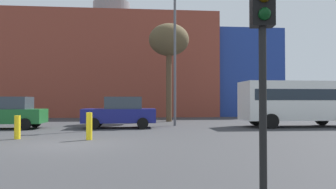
{
  "coord_description": "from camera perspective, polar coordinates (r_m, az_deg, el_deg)",
  "views": [
    {
      "loc": [
        2.59,
        -11.76,
        1.55
      ],
      "look_at": [
        4.44,
        8.15,
        1.96
      ],
      "focal_mm": 34.4,
      "sensor_mm": 36.0,
      "label": 1
    }
  ],
  "objects": [
    {
      "name": "ground_plane",
      "position": [
        12.14,
        -17.78,
        -8.45
      ],
      "size": [
        200.0,
        200.0,
        0.0
      ],
      "primitive_type": "plane",
      "color": "#38383A"
    },
    {
      "name": "building_backdrop",
      "position": [
        35.78,
        -10.01,
        4.36
      ],
      "size": [
        35.28,
        10.04,
        12.32
      ],
      "color": "brown",
      "rests_on": "ground_plane"
    },
    {
      "name": "parked_car_1",
      "position": [
        20.14,
        -26.62,
        -2.92
      ],
      "size": [
        4.14,
        2.03,
        1.79
      ],
      "rotation": [
        0.0,
        0.0,
        3.14
      ],
      "color": "#1E662D",
      "rests_on": "ground_plane"
    },
    {
      "name": "parked_car_2",
      "position": [
        18.8,
        -8.42,
        -3.16
      ],
      "size": [
        4.15,
        2.03,
        1.8
      ],
      "rotation": [
        0.0,
        0.0,
        3.14
      ],
      "color": "navy",
      "rests_on": "ground_plane"
    },
    {
      "name": "white_bus",
      "position": [
        20.97,
        22.06,
        -0.9
      ],
      "size": [
        6.8,
        2.62,
        2.72
      ],
      "rotation": [
        0.0,
        0.0,
        3.14
      ],
      "color": "white",
      "rests_on": "ground_plane"
    },
    {
      "name": "traffic_light_near_right",
      "position": [
        5.42,
        16.45,
        10.91
      ],
      "size": [
        0.39,
        0.38,
        3.63
      ],
      "rotation": [
        0.0,
        0.0,
        -1.7
      ],
      "color": "black",
      "rests_on": "ground_plane"
    },
    {
      "name": "bare_tree_0",
      "position": [
        24.83,
        0.16,
        9.34
      ],
      "size": [
        3.06,
        3.06,
        7.46
      ],
      "color": "brown",
      "rests_on": "ground_plane"
    },
    {
      "name": "bollard_yellow_1",
      "position": [
        13.27,
        -13.8,
        -5.47
      ],
      "size": [
        0.24,
        0.24,
        1.1
      ],
      "primitive_type": "cylinder",
      "color": "yellow",
      "rests_on": "ground_plane"
    },
    {
      "name": "bollard_yellow_2",
      "position": [
        14.54,
        -25.14,
        -5.28
      ],
      "size": [
        0.24,
        0.24,
        0.96
      ],
      "primitive_type": "cylinder",
      "color": "yellow",
      "rests_on": "ground_plane"
    },
    {
      "name": "street_lamp",
      "position": [
        20.57,
        1.23,
        8.62
      ],
      "size": [
        0.8,
        0.24,
        9.03
      ],
      "color": "#59595E",
      "rests_on": "ground_plane"
    }
  ]
}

